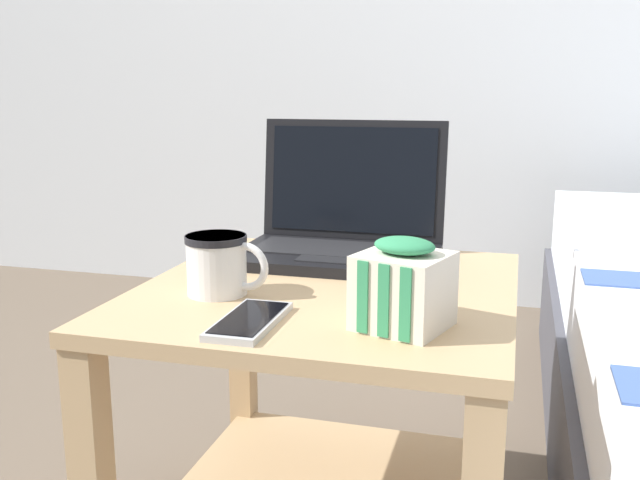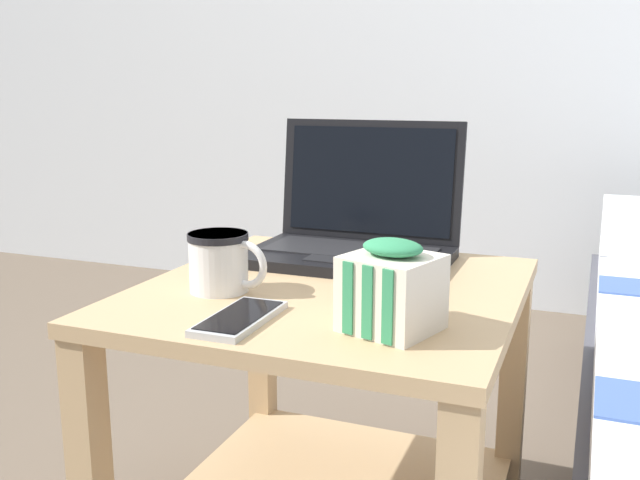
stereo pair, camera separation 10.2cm
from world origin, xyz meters
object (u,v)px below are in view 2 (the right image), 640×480
laptop (355,231)px  mug_front_left (220,259)px  snack_bag (392,289)px  cell_phone (240,318)px

laptop → mug_front_left: (-0.11, -0.27, 0.00)m
mug_front_left → snack_bag: 0.29m
laptop → snack_bag: size_ratio=2.63×
cell_phone → laptop: bearing=86.6°
laptop → snack_bag: (0.16, -0.35, 0.00)m
laptop → cell_phone: laptop is taller
laptop → mug_front_left: 0.30m
laptop → mug_front_left: laptop is taller
cell_phone → snack_bag: bearing=12.8°
mug_front_left → snack_bag: bearing=-14.5°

